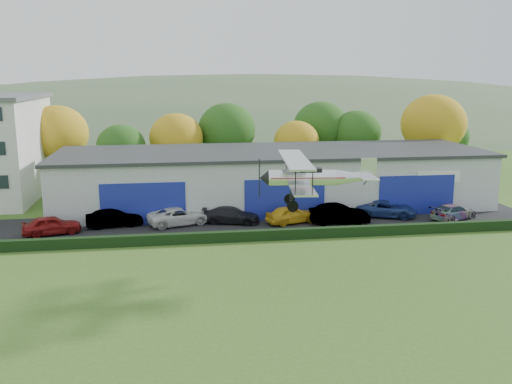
{
  "coord_description": "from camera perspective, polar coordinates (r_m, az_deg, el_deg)",
  "views": [
    {
      "loc": [
        -4.44,
        -24.24,
        12.36
      ],
      "look_at": [
        0.98,
        11.88,
        4.69
      ],
      "focal_mm": 39.31,
      "sensor_mm": 36.0,
      "label": 1
    }
  ],
  "objects": [
    {
      "name": "apron",
      "position": [
        47.48,
        0.78,
        -3.2
      ],
      "size": [
        48.0,
        9.0,
        0.05
      ],
      "primitive_type": "cube",
      "color": "black",
      "rests_on": "ground"
    },
    {
      "name": "hangar",
      "position": [
        53.95,
        1.69,
        1.5
      ],
      "size": [
        40.6,
        12.6,
        5.3
      ],
      "color": "#B2B7BC",
      "rests_on": "ground"
    },
    {
      "name": "tree_belt",
      "position": [
        65.43,
        -3.86,
        5.91
      ],
      "size": [
        75.7,
        13.22,
        10.12
      ],
      "color": "#3D2614",
      "rests_on": "ground"
    },
    {
      "name": "car_7",
      "position": [
        51.41,
        19.46,
        -1.91
      ],
      "size": [
        4.98,
        3.64,
        1.34
      ],
      "primitive_type": "imported",
      "rotation": [
        0.0,
        0.0,
        2.0
      ],
      "color": "gray",
      "rests_on": "apron"
    },
    {
      "name": "hedge",
      "position": [
        42.82,
        1.83,
        -4.36
      ],
      "size": [
        46.0,
        0.6,
        0.8
      ],
      "primitive_type": "cube",
      "color": "black",
      "rests_on": "ground"
    },
    {
      "name": "car_1",
      "position": [
        47.6,
        -14.23,
        -2.57
      ],
      "size": [
        4.74,
        2.31,
        1.5
      ],
      "primitive_type": "imported",
      "rotation": [
        0.0,
        0.0,
        1.74
      ],
      "color": "gray",
      "rests_on": "apron"
    },
    {
      "name": "car_2",
      "position": [
        47.24,
        -7.83,
        -2.45
      ],
      "size": [
        5.69,
        3.88,
        1.45
      ],
      "primitive_type": "imported",
      "rotation": [
        0.0,
        0.0,
        1.88
      ],
      "color": "silver",
      "rests_on": "apron"
    },
    {
      "name": "car_6",
      "position": [
        50.7,
        13.13,
        -1.67
      ],
      "size": [
        5.7,
        4.09,
        1.44
      ],
      "primitive_type": "imported",
      "rotation": [
        0.0,
        0.0,
        1.2
      ],
      "color": "navy",
      "rests_on": "apron"
    },
    {
      "name": "car_0",
      "position": [
        46.77,
        -20.09,
        -3.18
      ],
      "size": [
        4.74,
        2.94,
        1.51
      ],
      "primitive_type": "imported",
      "rotation": [
        0.0,
        0.0,
        1.85
      ],
      "color": "maroon",
      "rests_on": "apron"
    },
    {
      "name": "car_5",
      "position": [
        47.62,
        8.46,
        -2.23
      ],
      "size": [
        5.13,
        2.19,
        1.64
      ],
      "primitive_type": "imported",
      "rotation": [
        0.0,
        0.0,
        1.48
      ],
      "color": "gray",
      "rests_on": "apron"
    },
    {
      "name": "distant_hills",
      "position": [
        166.19,
        -8.42,
        2.94
      ],
      "size": [
        430.0,
        196.0,
        56.0
      ],
      "color": "#4C6642",
      "rests_on": "ground"
    },
    {
      "name": "ground",
      "position": [
        27.57,
        1.71,
        -14.77
      ],
      "size": [
        300.0,
        300.0,
        0.0
      ],
      "primitive_type": "plane",
      "color": "#405D1D",
      "rests_on": "ground"
    },
    {
      "name": "car_4",
      "position": [
        47.35,
        3.64,
        -2.29
      ],
      "size": [
        4.74,
        3.0,
        1.5
      ],
      "primitive_type": "imported",
      "rotation": [
        0.0,
        0.0,
        1.87
      ],
      "color": "gold",
      "rests_on": "apron"
    },
    {
      "name": "car_3",
      "position": [
        47.32,
        -2.52,
        -2.37
      ],
      "size": [
        5.08,
        3.12,
        1.38
      ],
      "primitive_type": "imported",
      "rotation": [
        0.0,
        0.0,
        1.3
      ],
      "color": "black",
      "rests_on": "apron"
    },
    {
      "name": "biplane",
      "position": [
        35.54,
        5.74,
        1.64
      ],
      "size": [
        7.47,
        8.58,
        3.2
      ],
      "rotation": [
        0.0,
        0.0,
        -0.11
      ],
      "color": "silver"
    }
  ]
}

